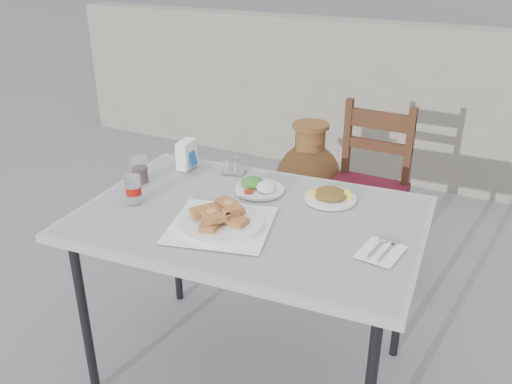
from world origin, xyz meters
The scene contains 13 objects.
ground centered at (0.00, 0.00, 0.00)m, with size 80.00×80.00×0.00m, color slate.
cafe_table centered at (0.05, 0.01, 0.74)m, with size 1.39×1.01×0.80m.
pide_plate centered at (0.00, -0.12, 0.83)m, with size 0.45×0.45×0.07m.
salad_rice_plate centered at (-0.02, 0.21, 0.81)m, with size 0.21×0.21×0.05m.
salad_chopped_plate centered at (0.28, 0.27, 0.81)m, with size 0.21×0.21×0.05m.
soda_can centered at (-0.41, -0.12, 0.85)m, with size 0.06×0.06×0.11m.
cola_glass centered at (-0.52, 0.05, 0.84)m, with size 0.08×0.08×0.11m.
napkin_holder centered at (-0.43, 0.28, 0.86)m, with size 0.08×0.11×0.13m.
condiment_caddy centered at (-0.21, 0.33, 0.82)m, with size 0.12×0.11×0.07m.
cutlery_napkin centered at (0.58, -0.02, 0.80)m, with size 0.15×0.19×0.01m.
chair centered at (0.19, 1.11, 0.49)m, with size 0.42×0.42×0.94m.
terracotta_urn centered at (-0.22, 1.27, 0.35)m, with size 0.43×0.43×0.76m.
back_wall centered at (0.00, 2.50, 0.60)m, with size 6.00×0.25×1.20m, color gray.
Camera 1 is at (0.94, -1.62, 1.75)m, focal length 38.00 mm.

